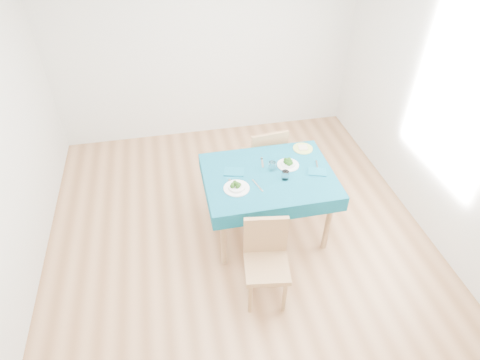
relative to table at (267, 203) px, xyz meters
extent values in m
cube|color=#8C5D3A|center=(-0.32, -0.13, -0.39)|extent=(4.00, 4.50, 0.02)
cube|color=silver|center=(-0.32, 2.12, 0.97)|extent=(4.00, 0.02, 2.70)
cube|color=silver|center=(1.68, -0.13, 0.97)|extent=(0.02, 4.50, 2.70)
cube|color=#094B62|center=(0.00, 0.00, 0.00)|extent=(1.27, 0.96, 0.76)
cube|color=#976F46|center=(-0.23, -0.84, 0.10)|extent=(0.44, 0.47, 0.95)
cube|color=#976F46|center=(0.14, 0.76, 0.15)|extent=(0.46, 0.50, 1.05)
cube|color=silver|center=(-0.35, -0.10, 0.38)|extent=(0.10, 0.18, 0.00)
cube|color=silver|center=(-0.15, -0.14, 0.38)|extent=(0.07, 0.20, 0.00)
cube|color=silver|center=(-0.02, 0.20, 0.38)|extent=(0.05, 0.16, 0.00)
cube|color=silver|center=(0.51, 0.02, 0.38)|extent=(0.07, 0.22, 0.00)
cube|color=#0C546C|center=(-0.33, 0.11, 0.38)|extent=(0.22, 0.18, 0.01)
cube|color=#0C546C|center=(0.48, -0.06, 0.38)|extent=(0.21, 0.17, 0.01)
cylinder|color=white|center=(0.05, 0.07, 0.42)|extent=(0.07, 0.07, 0.09)
cylinder|color=white|center=(0.13, -0.10, 0.42)|extent=(0.07, 0.07, 0.09)
cylinder|color=#BDCF65|center=(0.46, 0.35, 0.38)|extent=(0.21, 0.21, 0.01)
cube|color=beige|center=(0.46, 0.35, 0.40)|extent=(0.10, 0.10, 0.01)
camera|label=1|loc=(-0.90, -2.94, 2.83)|focal=30.00mm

